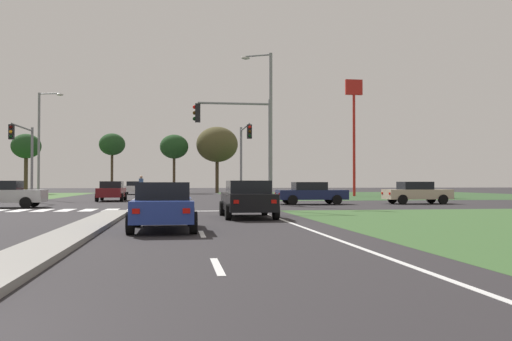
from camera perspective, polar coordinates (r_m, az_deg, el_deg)
The scene contains 35 objects.
ground_plane at distance 34.95m, azimuth -12.79°, elevation -3.59°, with size 200.00×200.00×0.00m, color #282628.
grass_verge_far_right at distance 63.52m, azimuth 12.78°, elevation -2.50°, with size 35.00×35.00×0.01m, color #2D4C28.
median_island_near at distance 16.12m, azimuth -18.27°, elevation -6.15°, with size 1.20×22.00×0.14m, color gray.
median_island_far at distance 59.89m, azimuth -10.86°, elevation -2.52°, with size 1.20×36.00×0.14m, color gray.
lane_dash_near at distance 9.72m, azimuth -4.05°, elevation -9.91°, with size 0.14×2.00×0.01m, color silver.
lane_dash_second at distance 15.67m, azimuth -5.64°, elevation -6.58°, with size 0.14×2.00×0.01m, color silver.
lane_dash_third at distance 21.65m, azimuth -6.34°, elevation -5.09°, with size 0.14×2.00×0.01m, color silver.
lane_dash_fourth at distance 27.63m, azimuth -6.74°, elevation -4.24°, with size 0.14×2.00×0.01m, color silver.
lane_dash_fifth at distance 33.62m, azimuth -7.00°, elevation -3.70°, with size 0.14×2.00×0.01m, color silver.
edge_line_right at distance 17.35m, azimuth 5.37°, elevation -6.06°, with size 0.14×24.00×0.01m, color silver.
stop_bar_near at distance 27.87m, azimuth -6.13°, elevation -4.22°, with size 6.40×0.50×0.01m, color silver.
crosswalk_bar_second at distance 30.72m, azimuth -23.42°, elevation -3.85°, with size 0.70×2.80×0.01m, color silver.
crosswalk_bar_third at distance 30.44m, azimuth -21.33°, elevation -3.89°, with size 0.70×2.80×0.01m, color silver.
crosswalk_bar_fourth at distance 30.20m, azimuth -19.20°, elevation -3.93°, with size 0.70×2.80×0.01m, color silver.
crosswalk_bar_fifth at distance 30.00m, azimuth -17.03°, elevation -3.96°, with size 0.70×2.80×0.01m, color silver.
crosswalk_bar_sixth at distance 29.85m, azimuth -14.85°, elevation -3.99°, with size 0.70×2.80×0.01m, color silver.
crosswalk_bar_seventh at distance 29.73m, azimuth -12.64°, elevation -4.01°, with size 0.70×2.80×0.01m, color silver.
car_navy_near at distance 36.47m, azimuth 5.74°, elevation -2.32°, with size 4.62×2.06×1.47m.
car_black_second at distance 22.76m, azimuth -0.87°, elevation -2.94°, with size 2.10×4.50×1.53m.
car_blue_third at distance 17.06m, azimuth -9.61°, elevation -3.61°, with size 1.98×4.32×1.47m.
car_maroon_fourth at distance 43.97m, azimuth -14.77°, elevation -2.06°, with size 2.04×4.52×1.53m.
car_white_fifth at distance 66.85m, azimuth -12.55°, elevation -1.76°, with size 2.07×4.60×1.55m.
car_silver_seventh at distance 34.54m, azimuth -24.80°, elevation -2.22°, with size 4.51×2.03×1.55m.
car_beige_eighth at distance 38.64m, azimuth 16.37°, elevation -2.21°, with size 4.45×1.96×1.49m.
traffic_signal_near_right at distance 28.52m, azimuth -1.38°, elevation 3.78°, with size 4.12×0.32×5.80m.
traffic_signal_far_left at distance 40.84m, azimuth -22.94°, elevation 2.13°, with size 0.32×5.33×5.42m.
traffic_signal_far_right at distance 39.87m, azimuth -1.25°, elevation 2.32°, with size 0.32×5.23×5.65m.
street_lamp_second at distance 34.90m, azimuth 1.31°, elevation 5.18°, with size 1.90×0.99×9.67m.
street_lamp_third at distance 49.13m, azimuth -21.46°, elevation 2.99°, with size 2.15×0.75×8.94m.
pedestrian_at_median at distance 42.92m, azimuth -11.86°, elevation -1.47°, with size 0.34×0.34×1.83m.
fastfood_pole_sign at distance 58.45m, azimuth 10.14°, elevation 6.06°, with size 1.80×0.40×12.18m.
treeline_second at distance 73.73m, azimuth -22.79°, elevation 2.28°, with size 3.59×3.59×7.45m.
treeline_third at distance 70.84m, azimuth -14.73°, elevation 2.60°, with size 3.22×3.22×7.55m.
treeline_fourth at distance 72.93m, azimuth -8.51°, elevation 2.43°, with size 3.72×3.72×7.71m.
treeline_fifth at distance 73.77m, azimuth -4.07°, elevation 2.70°, with size 5.58×5.58×8.89m.
Camera 1 is at (2.81, -4.81, 1.48)m, focal length 38.47 mm.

